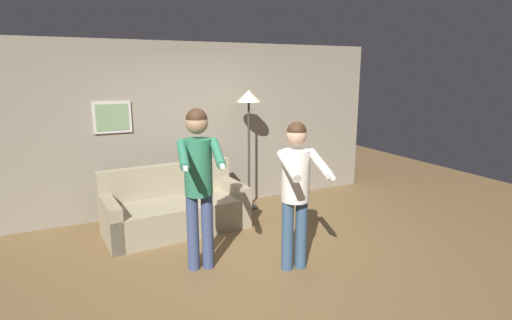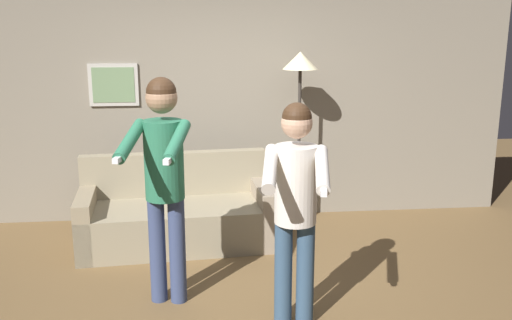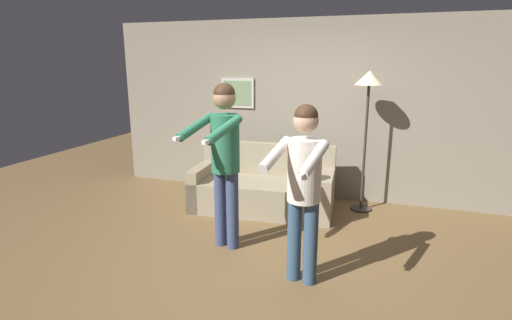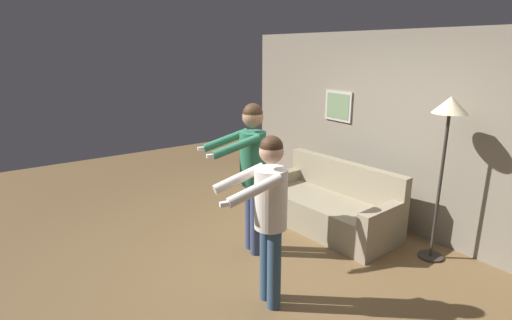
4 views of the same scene
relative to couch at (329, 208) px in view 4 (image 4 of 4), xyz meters
name	(u,v)px [view 4 (image 4 of 4)]	position (x,y,z in m)	size (l,w,h in m)	color
ground_plane	(275,274)	(0.54, -1.33, -0.28)	(12.00, 12.00, 0.00)	brown
back_wall_assembly	(407,133)	(0.53, 0.81, 1.02)	(6.40, 0.09, 2.60)	gray
couch	(329,208)	(0.00, 0.00, 0.00)	(1.96, 1.00, 0.87)	gray
torchiere_lamp	(448,122)	(1.30, 0.39, 1.33)	(0.37, 0.37, 1.88)	#332D28
person_standing_left	(251,164)	(-0.03, -1.25, 0.82)	(0.53, 0.77, 1.79)	#354267
person_standing_right	(269,207)	(0.90, -1.69, 0.72)	(0.51, 0.72, 1.65)	#314B66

